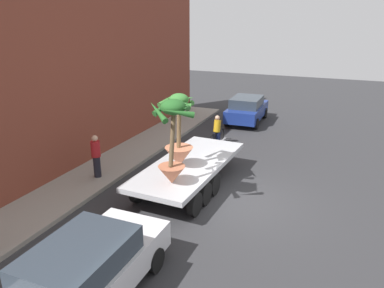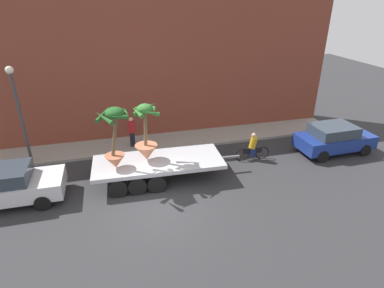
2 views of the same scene
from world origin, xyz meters
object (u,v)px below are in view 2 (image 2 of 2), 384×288
Objects in this scene: flatbed_trailer at (153,165)px; potted_palm_middle at (115,138)px; cyclist at (253,148)px; parked_car at (334,138)px; potted_palm_rear at (146,139)px; pedestrian_near_gate at (132,131)px; street_lamp at (18,104)px; trailing_car at (3,186)px.

potted_palm_middle is at bearing -172.42° from flatbed_trailer.
parked_car reaches higher than cyclist.
cyclist is at bearing 4.75° from potted_palm_rear.
cyclist is (6.84, 0.85, -1.74)m from potted_palm_middle.
cyclist is 6.60m from pedestrian_near_gate.
parked_car is at bearing 2.78° from potted_palm_middle.
cyclist is at bearing 176.38° from parked_car.
pedestrian_near_gate reaches higher than flatbed_trailer.
potted_palm_rear is (-0.22, 0.19, 1.26)m from flatbed_trailer.
street_lamp is at bearing 167.75° from cyclist.
potted_palm_rear is at bearing 4.67° from trailing_car.
street_lamp is at bearing -174.56° from pedestrian_near_gate.
flatbed_trailer is at bearing -177.98° from parked_car.
flatbed_trailer is at bearing -79.83° from pedestrian_near_gate.
cyclist is at bearing -12.25° from street_lamp.
street_lamp reaches higher than parked_car.
street_lamp is (-5.18, -0.49, 2.19)m from pedestrian_near_gate.
trailing_car is (-11.45, -0.94, 0.16)m from cyclist.
trailing_car is (-5.95, -0.49, -1.19)m from potted_palm_rear.
parked_car is at bearing 2.31° from trailing_car.
potted_palm_middle is at bearing -172.92° from cyclist.
potted_palm_rear is 10.20m from parked_car.
street_lamp is at bearing 170.25° from parked_car.
parked_car is (10.12, 0.16, -1.20)m from potted_palm_rear.
street_lamp is (-15.73, 2.70, 2.40)m from parked_car.
parked_car is (4.63, -0.29, 0.16)m from cyclist.
flatbed_trailer is 1.68× the size of parked_car.
potted_palm_middle reaches higher than pedestrian_near_gate.
potted_palm_rear is 1.45× the size of cyclist.
parked_car is at bearing -3.62° from cyclist.
potted_palm_rear reaches higher than trailing_car.
potted_palm_rear is 0.65× the size of parked_car.
potted_palm_middle is 11.59m from parked_car.
trailing_car is (-4.61, -0.09, -1.58)m from potted_palm_middle.
potted_palm_rear reaches higher than pedestrian_near_gate.
parked_car is 2.41× the size of pedestrian_near_gate.
parked_car is at bearing -9.75° from street_lamp.
potted_palm_rear is at bearing -82.86° from pedestrian_near_gate.
cyclist is at bearing 4.71° from trailing_car.
cyclist is 11.64m from street_lamp.
pedestrian_near_gate is (-10.55, 3.20, 0.22)m from parked_car.
street_lamp is (0.35, 3.35, 2.40)m from trailing_car.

